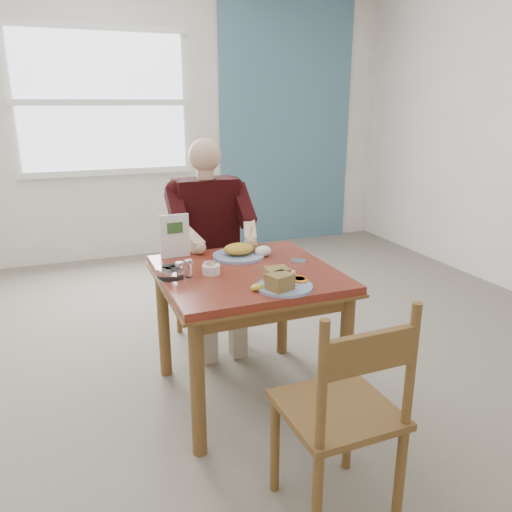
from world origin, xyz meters
name	(u,v)px	position (x,y,z in m)	size (l,w,h in m)	color
floor	(248,393)	(0.00, 0.00, 0.00)	(6.00, 6.00, 0.00)	#6D6558
wall_back	(145,123)	(0.00, 3.00, 1.40)	(5.50, 5.50, 0.00)	white
accent_panel	(287,121)	(1.60, 2.98, 1.40)	(1.60, 0.02, 2.80)	slate
lemon_wedge	(257,287)	(-0.06, -0.30, 0.77)	(0.06, 0.04, 0.03)	gold
napkin	(263,251)	(0.17, 0.20, 0.78)	(0.10, 0.08, 0.06)	white
metal_dish	(299,261)	(0.32, 0.02, 0.76)	(0.08, 0.08, 0.01)	silver
window	(103,102)	(-0.40, 2.97, 1.60)	(1.72, 0.04, 1.42)	white
table	(247,290)	(0.00, 0.00, 0.64)	(0.92, 0.92, 0.75)	maroon
chair_far	(207,273)	(0.00, 0.80, 0.48)	(0.42, 0.42, 0.95)	brown
chair_near	(344,413)	(0.03, -0.96, 0.48)	(0.43, 0.43, 0.95)	brown
diner	(209,229)	(0.00, 0.71, 0.81)	(0.53, 0.56, 1.39)	tan
near_plate	(282,281)	(0.06, -0.31, 0.78)	(0.32, 0.32, 0.09)	white
far_plate	(239,252)	(0.04, 0.24, 0.78)	(0.33, 0.33, 0.08)	white
caddy	(211,269)	(-0.20, 0.01, 0.78)	(0.11, 0.11, 0.07)	white
shakers	(184,269)	(-0.34, 0.00, 0.80)	(0.10, 0.07, 0.09)	white
creamer	(169,273)	(-0.41, 0.02, 0.78)	(0.15, 0.15, 0.06)	white
menu	(175,236)	(-0.30, 0.37, 0.88)	(0.17, 0.02, 0.25)	white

